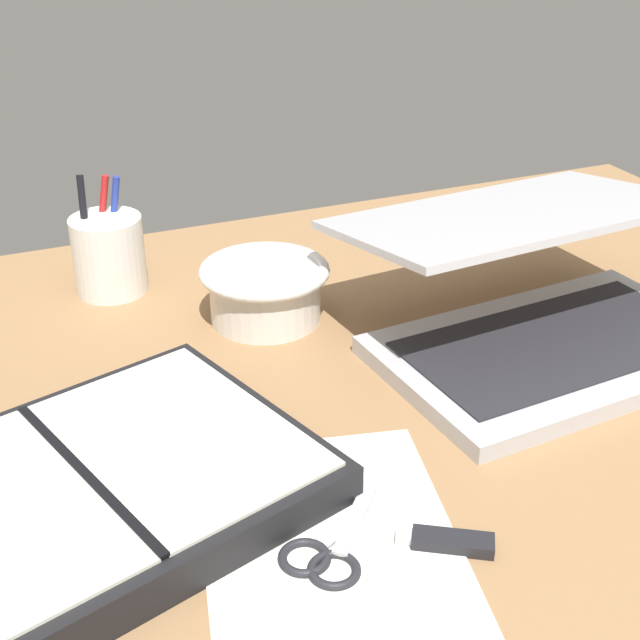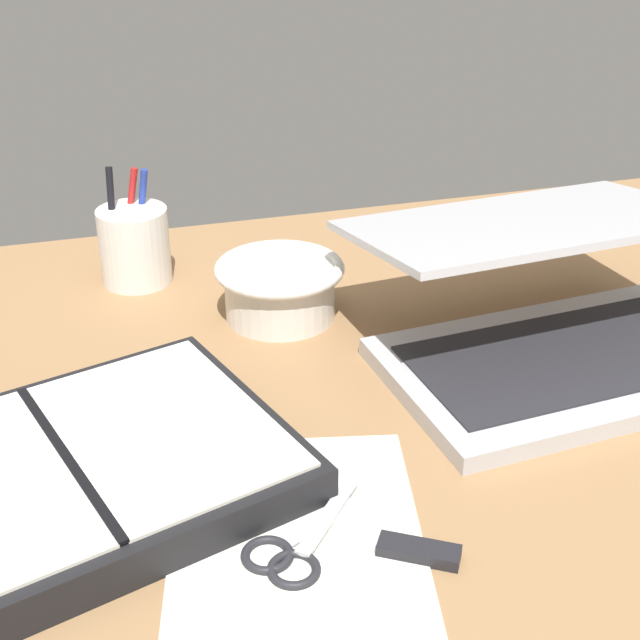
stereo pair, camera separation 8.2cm
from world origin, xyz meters
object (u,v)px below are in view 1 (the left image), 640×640
Objects in this scene: planner at (88,493)px; scissors at (328,552)px; bowl at (265,290)px; laptop at (540,302)px; pen_cup at (108,254)px.

scissors is at bearing -55.03° from planner.
planner is (-23.31, -24.70, -1.74)cm from bowl.
pen_cup is (-37.63, 29.88, -0.41)cm from laptop.
pen_cup is at bearing 59.48° from scissors.
bowl is (-23.63, 16.29, -1.50)cm from laptop.
scissors is (-8.29, -36.41, -3.16)cm from bowl.
laptop is at bearing -6.92° from planner.
planner is (-46.94, -8.41, -3.23)cm from laptop.
laptop is 3.20× the size of scissors.
planner is 19.10cm from scissors.
bowl is 1.20× the size of scissors.
laptop is at bearing -4.80° from scissors.
laptop is 48.06cm from pen_cup.
laptop is 28.74cm from bowl.
laptop is 2.72× the size of pen_cup.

